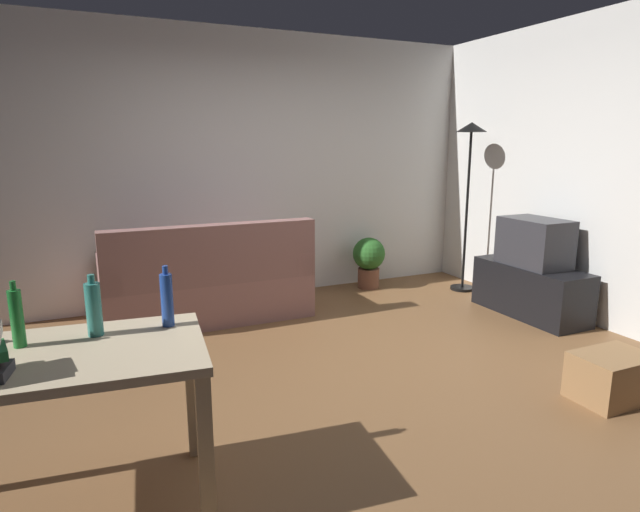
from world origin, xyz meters
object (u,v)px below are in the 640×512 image
desk (57,378)px  bottle_green (17,318)px  torchiere_lamp (470,161)px  bottle_tall (94,309)px  tv (535,242)px  storage_box (612,377)px  couch (208,286)px  potted_plant (369,259)px  bottle_blue (167,299)px  tv_stand (530,290)px

desk → bottle_green: bottle_green is taller
torchiere_lamp → bottle_tall: 4.32m
tv → desk: size_ratio=0.47×
torchiere_lamp → storage_box: bearing=-108.6°
torchiere_lamp → desk: 4.57m
couch → storage_box: 3.29m
tv → desk: tv is taller
couch → bottle_green: bottle_green is taller
couch → potted_plant: 1.90m
storage_box → bottle_blue: 2.77m
potted_plant → bottle_blue: size_ratio=1.97×
tv_stand → bottle_tall: bottle_tall is taller
torchiere_lamp → potted_plant: bearing=151.0°
tv → bottle_tall: bearing=106.0°
couch → potted_plant: bearing=-170.5°
couch → tv: bearing=157.5°
torchiere_lamp → potted_plant: torchiere_lamp is taller
couch → desk: couch is taller
bottle_blue → bottle_green: bearing=-179.3°
bottle_green → couch: bearing=60.4°
potted_plant → bottle_tall: (-2.86, -2.55, 0.55)m
couch → bottle_tall: bearing=66.2°
desk → bottle_tall: bottle_tall is taller
tv_stand → bottle_blue: size_ratio=3.80×
torchiere_lamp → bottle_blue: 4.06m
bottle_green → bottle_tall: bottle_green is taller
torchiere_lamp → desk: torchiere_lamp is taller
tv → bottle_tall: size_ratio=2.15×
tv_stand → bottle_tall: bearing=106.0°
bottle_blue → tv: bearing=17.4°
tv → torchiere_lamp: size_ratio=0.33×
couch → bottle_tall: 2.51m
couch → desk: size_ratio=1.45×
torchiere_lamp → tv_stand: bearing=-90.0°
couch → bottle_tall: bottle_tall is taller
torchiere_lamp → bottle_blue: bearing=-149.3°
couch → tv: same height
tv_stand → bottle_green: (-4.07, -1.10, 0.65)m
bottle_tall → tv_stand: bearing=16.0°
tv → storage_box: tv is taller
desk → storage_box: size_ratio=2.64×
couch → torchiere_lamp: (2.79, -0.19, 1.11)m
tv_stand → storage_box: bearing=151.0°
tv_stand → storage_box: size_ratio=2.29×
tv → tv_stand: bearing=90.0°
torchiere_lamp → potted_plant: 1.50m
tv → bottle_blue: bearing=107.4°
tv → torchiere_lamp: (-0.00, 0.96, 0.71)m
tv → couch: bearing=67.5°
couch → tv_stand: (2.79, -1.16, -0.07)m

